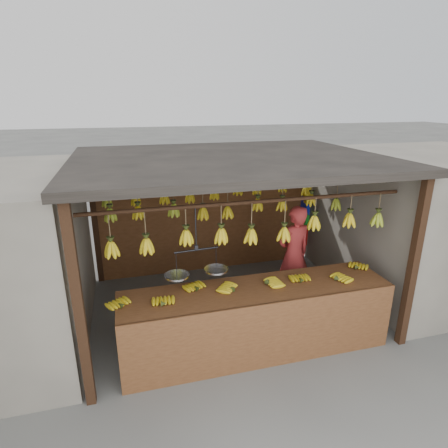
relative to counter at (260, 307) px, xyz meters
name	(u,v)px	position (x,y,z in m)	size (l,w,h in m)	color
ground	(229,307)	(-0.04, 1.23, -0.71)	(80.00, 80.00, 0.00)	#5B5B57
stall	(224,181)	(-0.04, 1.56, 1.26)	(4.30, 3.30, 2.40)	black
neighbor_right	(427,220)	(3.56, 1.23, 0.44)	(3.00, 3.00, 2.30)	slate
counter	(260,307)	(0.00, 0.00, 0.00)	(3.50, 0.79, 0.96)	brown
hanging_bananas	(230,210)	(-0.03, 1.22, 0.91)	(3.64, 2.26, 0.39)	gold
balance_scale	(197,269)	(-0.74, 0.23, 0.50)	(0.78, 0.33, 0.85)	black
vendor	(294,254)	(1.02, 1.19, 0.10)	(0.59, 0.39, 1.61)	#BF3333
bag_bundles	(305,214)	(1.90, 2.58, 0.29)	(0.08, 0.26, 1.20)	yellow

